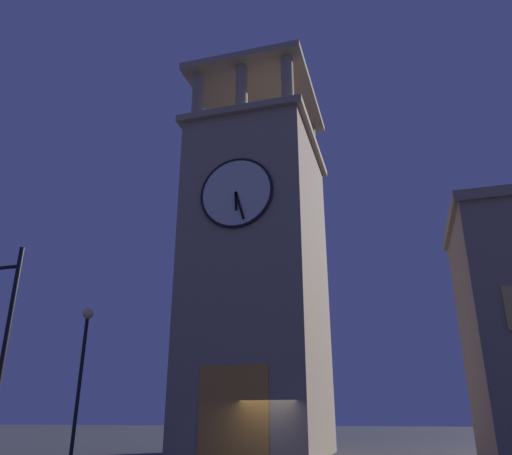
{
  "coord_description": "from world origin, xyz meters",
  "views": [
    {
      "loc": [
        -5.8,
        21.37,
        1.8
      ],
      "look_at": [
        1.76,
        -4.83,
        12.21
      ],
      "focal_mm": 35.01,
      "sensor_mm": 36.0,
      "label": 1
    }
  ],
  "objects": [
    {
      "name": "street_lamp",
      "position": [
        6.25,
        4.04,
        4.06
      ],
      "size": [
        0.44,
        0.44,
        5.93
      ],
      "color": "black",
      "rests_on": "ground_plane"
    },
    {
      "name": "clocktower",
      "position": [
        1.55,
        -4.8,
        9.24
      ],
      "size": [
        7.12,
        9.15,
        23.96
      ],
      "color": "gray",
      "rests_on": "ground_plane"
    }
  ]
}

